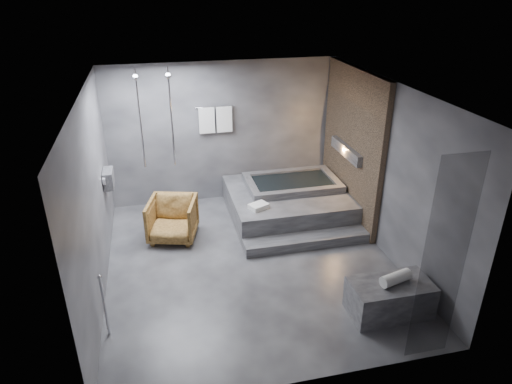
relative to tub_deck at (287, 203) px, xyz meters
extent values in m
plane|color=#2D2E30|center=(-1.05, -1.45, -0.25)|extent=(5.00, 5.00, 0.00)
cube|color=#4C4C4F|center=(-1.05, -1.45, 2.55)|extent=(4.50, 5.00, 0.04)
cube|color=#38383D|center=(-1.05, 1.05, 1.15)|extent=(4.50, 0.04, 2.80)
cube|color=#38383D|center=(-1.05, -3.95, 1.15)|extent=(4.50, 0.04, 2.80)
cube|color=#38383D|center=(-3.30, -1.45, 1.15)|extent=(0.04, 5.00, 2.80)
cube|color=#38383D|center=(1.20, -1.45, 1.15)|extent=(0.04, 5.00, 2.80)
cube|color=#886C50|center=(1.14, -0.20, 1.15)|extent=(0.10, 2.40, 2.78)
cube|color=#FF9938|center=(1.06, -0.20, 1.05)|extent=(0.14, 1.20, 0.20)
cube|color=gray|center=(-3.21, -0.05, 0.85)|extent=(0.16, 0.42, 0.30)
imported|color=beige|center=(-3.20, -0.15, 0.80)|extent=(0.08, 0.08, 0.21)
imported|color=beige|center=(-3.20, 0.05, 0.78)|extent=(0.07, 0.07, 0.15)
cylinder|color=silver|center=(-2.05, 0.60, 1.65)|extent=(0.04, 0.04, 1.80)
cylinder|color=silver|center=(-2.60, 0.60, 1.65)|extent=(0.04, 0.04, 1.80)
cylinder|color=silver|center=(-1.20, 0.99, 1.70)|extent=(0.75, 0.02, 0.02)
cube|color=white|center=(-1.37, 0.97, 1.45)|extent=(0.30, 0.06, 0.50)
cube|color=white|center=(-1.03, 0.97, 1.45)|extent=(0.30, 0.06, 0.50)
cylinder|color=silver|center=(-3.20, -2.65, 0.20)|extent=(0.04, 0.04, 0.90)
cube|color=black|center=(0.60, -3.90, 1.10)|extent=(0.55, 0.01, 2.60)
cube|color=#333335|center=(0.00, 0.00, 0.00)|extent=(2.20, 2.00, 0.50)
cube|color=#333335|center=(0.00, -1.18, -0.16)|extent=(2.20, 0.36, 0.18)
cube|color=#303033|center=(0.54, -3.08, 0.00)|extent=(1.10, 0.60, 0.49)
imported|color=#4E3213|center=(-2.21, -0.40, 0.12)|extent=(0.98, 1.00, 0.74)
cylinder|color=white|center=(0.58, -3.09, 0.32)|extent=(0.47, 0.27, 0.16)
cube|color=white|center=(-0.71, -0.57, 0.29)|extent=(0.39, 0.34, 0.08)
camera|label=1|loc=(-2.37, -7.53, 3.98)|focal=32.00mm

